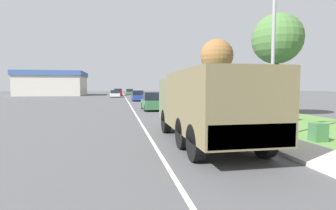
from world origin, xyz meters
name	(u,v)px	position (x,y,z in m)	size (l,w,h in m)	color
ground_plane	(128,102)	(0.00, 40.00, 0.00)	(180.00, 180.00, 0.00)	#4C4C4F
lane_centre_stripe	(128,102)	(0.00, 40.00, 0.00)	(0.12, 120.00, 0.00)	silver
sidewalk_right	(160,101)	(4.50, 40.00, 0.06)	(1.80, 120.00, 0.12)	beige
grass_strip_right	(190,101)	(8.90, 40.00, 0.01)	(7.00, 120.00, 0.02)	#56843D
military_truck	(206,103)	(1.92, 12.29, 1.51)	(2.41, 7.05, 2.63)	#606647
car_nearest_ahead	(154,102)	(1.82, 26.45, 0.72)	(1.94, 4.10, 1.60)	#336B3D
car_second_ahead	(138,96)	(1.51, 41.77, 0.69)	(1.71, 4.14, 1.53)	navy
car_third_ahead	(115,94)	(-1.98, 56.04, 0.64)	(1.89, 4.27, 1.40)	silver
car_fourth_ahead	(118,93)	(-1.42, 64.15, 0.73)	(1.92, 4.65, 1.63)	maroon
car_farthest_ahead	(130,92)	(1.53, 72.37, 0.67)	(1.93, 3.93, 1.49)	#336B3D
pickup_truck	(255,104)	(8.08, 19.86, 0.87)	(1.96, 5.09, 1.81)	navy
lamp_post	(270,17)	(4.56, 12.60, 4.81)	(1.69, 0.24, 7.99)	gray
tree_mid_right	(277,39)	(9.57, 19.75, 5.37)	(3.45, 3.45, 7.10)	#4C3D2D
tree_far_right	(217,56)	(9.52, 31.00, 5.50)	(3.65, 3.65, 7.34)	#4C3D2D
utility_box	(318,132)	(6.20, 11.75, 0.37)	(0.55, 0.45, 0.70)	#3D7042
building_distant	(53,83)	(-16.71, 70.28, 2.87)	(14.63, 13.80, 5.66)	beige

